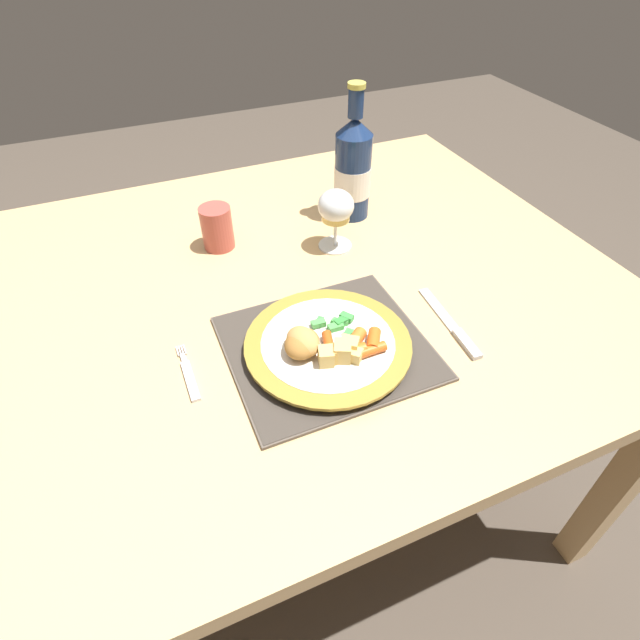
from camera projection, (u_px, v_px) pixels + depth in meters
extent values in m
plane|color=#4C4238|center=(290.00, 484.00, 1.46)|extent=(6.00, 6.00, 0.00)
cube|color=tan|center=(275.00, 293.00, 0.98)|extent=(1.34, 1.04, 0.04)
cube|color=tan|center=(623.00, 480.00, 1.08)|extent=(0.06, 0.06, 0.70)
cube|color=tan|center=(15.00, 355.00, 1.36)|extent=(0.06, 0.06, 0.70)
cube|color=tan|center=(405.00, 254.00, 1.72)|extent=(0.06, 0.06, 0.70)
cube|color=brown|center=(327.00, 347.00, 0.83)|extent=(0.32, 0.29, 0.01)
cube|color=#3C352E|center=(327.00, 346.00, 0.83)|extent=(0.32, 0.29, 0.00)
cylinder|color=silver|center=(328.00, 347.00, 0.82)|extent=(0.23, 0.23, 0.01)
cylinder|color=olive|center=(328.00, 343.00, 0.82)|extent=(0.27, 0.27, 0.01)
cylinder|color=silver|center=(328.00, 342.00, 0.81)|extent=(0.22, 0.22, 0.00)
ellipsoid|color=#A87033|center=(302.00, 344.00, 0.78)|extent=(0.08, 0.08, 0.04)
ellipsoid|color=tan|center=(303.00, 341.00, 0.79)|extent=(0.06, 0.07, 0.04)
cube|color=#4CA84C|center=(342.00, 323.00, 0.84)|extent=(0.02, 0.01, 0.01)
cube|color=#4CA84C|center=(336.00, 327.00, 0.83)|extent=(0.03, 0.01, 0.01)
cube|color=#338438|center=(342.00, 321.00, 0.84)|extent=(0.03, 0.02, 0.01)
cube|color=#4CA84C|center=(318.00, 323.00, 0.84)|extent=(0.02, 0.01, 0.01)
cube|color=#338438|center=(340.00, 324.00, 0.84)|extent=(0.03, 0.02, 0.01)
cube|color=green|center=(319.00, 322.00, 0.84)|extent=(0.02, 0.02, 0.01)
cube|color=#4CA84C|center=(338.00, 323.00, 0.84)|extent=(0.02, 0.02, 0.01)
cube|color=green|center=(348.00, 335.00, 0.81)|extent=(0.02, 0.02, 0.01)
cube|color=#4CA84C|center=(348.00, 335.00, 0.82)|extent=(0.03, 0.03, 0.01)
cube|color=green|center=(347.00, 317.00, 0.85)|extent=(0.02, 0.03, 0.01)
cylinder|color=orange|center=(372.00, 350.00, 0.79)|extent=(0.05, 0.02, 0.02)
cylinder|color=orange|center=(356.00, 339.00, 0.80)|extent=(0.04, 0.04, 0.02)
cylinder|color=orange|center=(356.00, 350.00, 0.78)|extent=(0.03, 0.02, 0.02)
cylinder|color=#CC5119|center=(328.00, 343.00, 0.80)|extent=(0.03, 0.05, 0.02)
cylinder|color=orange|center=(374.00, 340.00, 0.80)|extent=(0.04, 0.05, 0.02)
cube|color=silver|center=(190.00, 381.00, 0.78)|extent=(0.01, 0.09, 0.01)
cube|color=silver|center=(184.00, 359.00, 0.82)|extent=(0.01, 0.02, 0.01)
cube|color=silver|center=(185.00, 350.00, 0.83)|extent=(0.00, 0.02, 0.00)
cube|color=silver|center=(182.00, 350.00, 0.83)|extent=(0.00, 0.02, 0.00)
cube|color=silver|center=(180.00, 351.00, 0.83)|extent=(0.00, 0.02, 0.00)
cube|color=silver|center=(178.00, 352.00, 0.83)|extent=(0.00, 0.02, 0.00)
cube|color=silver|center=(439.00, 310.00, 0.91)|extent=(0.03, 0.12, 0.00)
cube|color=#B2B2B7|center=(467.00, 344.00, 0.84)|extent=(0.02, 0.07, 0.01)
cylinder|color=silver|center=(335.00, 245.00, 1.06)|extent=(0.07, 0.07, 0.00)
cylinder|color=silver|center=(335.00, 232.00, 1.04)|extent=(0.01, 0.01, 0.06)
ellipsoid|color=silver|center=(336.00, 205.00, 1.00)|extent=(0.07, 0.07, 0.06)
cylinder|color=#EACC66|center=(336.00, 214.00, 1.01)|extent=(0.06, 0.06, 0.02)
cylinder|color=navy|center=(352.00, 177.00, 1.10)|extent=(0.08, 0.08, 0.19)
cone|color=navy|center=(355.00, 126.00, 1.02)|extent=(0.08, 0.08, 0.04)
cylinder|color=navy|center=(356.00, 103.00, 0.99)|extent=(0.03, 0.03, 0.06)
cylinder|color=#BFB74C|center=(357.00, 85.00, 0.97)|extent=(0.04, 0.04, 0.01)
cylinder|color=white|center=(352.00, 181.00, 1.11)|extent=(0.08, 0.08, 0.07)
cube|color=gold|center=(339.00, 353.00, 0.77)|extent=(0.03, 0.02, 0.03)
cube|color=#E5BC66|center=(342.00, 351.00, 0.77)|extent=(0.04, 0.04, 0.03)
cube|color=#E5BC66|center=(356.00, 356.00, 0.77)|extent=(0.03, 0.03, 0.02)
cube|color=#E5BC66|center=(327.00, 356.00, 0.77)|extent=(0.03, 0.03, 0.03)
cube|color=#E5BC66|center=(349.00, 346.00, 0.78)|extent=(0.04, 0.04, 0.03)
cylinder|color=#B24C42|center=(217.00, 228.00, 1.03)|extent=(0.07, 0.07, 0.09)
cylinder|color=maroon|center=(214.00, 210.00, 1.01)|extent=(0.05, 0.05, 0.01)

